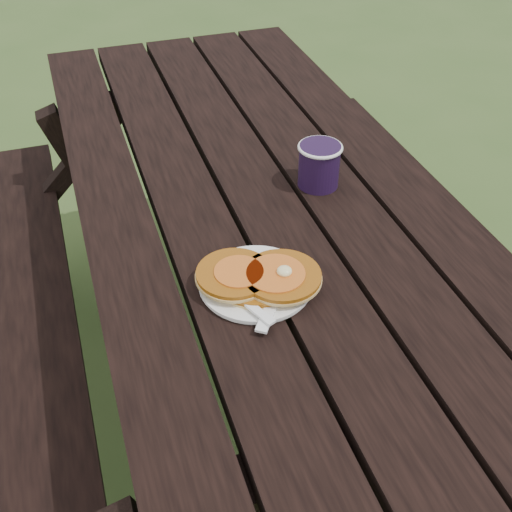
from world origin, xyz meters
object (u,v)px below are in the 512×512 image
object	(u,v)px
plate	(256,283)
coffee_cup	(319,163)
pancake_stack	(259,277)
picnic_table	(257,315)

from	to	relation	value
plate	coffee_cup	size ratio (longest dim) A/B	2.05
plate	pancake_stack	world-z (taller)	pancake_stack
picnic_table	coffee_cup	world-z (taller)	coffee_cup
pancake_stack	coffee_cup	distance (m)	0.36
plate	coffee_cup	bearing A→B (deg)	49.47
picnic_table	plate	distance (m)	0.50
plate	picnic_table	bearing A→B (deg)	71.35
plate	coffee_cup	world-z (taller)	coffee_cup
picnic_table	pancake_stack	distance (m)	0.52
plate	pancake_stack	xyz separation A→B (m)	(0.00, -0.01, 0.02)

